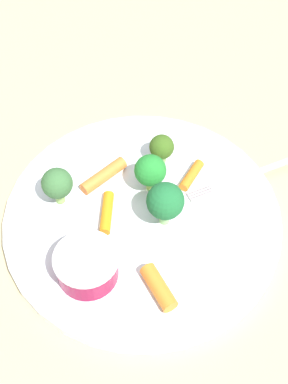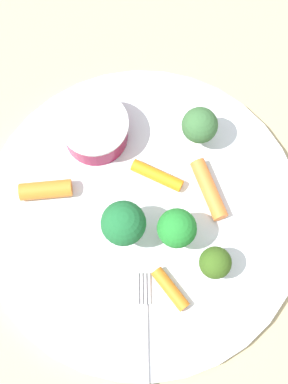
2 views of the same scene
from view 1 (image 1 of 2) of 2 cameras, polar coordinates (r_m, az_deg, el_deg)
name	(u,v)px [view 1 (image 1 of 2)]	position (r m, az deg, el deg)	size (l,w,h in m)	color
ground_plane	(142,221)	(0.60, -0.17, -3.10)	(2.40, 2.40, 0.00)	tan
plate	(142,218)	(0.59, -0.17, -2.78)	(0.30, 0.30, 0.01)	white
sauce_cup	(87,266)	(0.54, -6.03, -7.73)	(0.06, 0.06, 0.03)	maroon
broccoli_floret_0	(150,171)	(0.58, 0.67, 2.25)	(0.04, 0.04, 0.05)	#95C557
broccoli_floret_1	(57,184)	(0.58, -9.13, 0.85)	(0.03, 0.03, 0.05)	#8BB85B
broccoli_floret_2	(162,148)	(0.62, 1.87, 4.70)	(0.03, 0.03, 0.04)	#89B666
broccoli_floret_3	(165,202)	(0.55, 2.26, -1.02)	(0.04, 0.04, 0.06)	#87C272
carrot_stick_0	(107,213)	(0.58, -3.94, -2.19)	(0.01, 0.01, 0.05)	orange
carrot_stick_1	(159,287)	(0.53, 1.56, -10.02)	(0.02, 0.02, 0.05)	orange
carrot_stick_2	(191,175)	(0.61, 5.03, 1.77)	(0.01, 0.01, 0.04)	orange
carrot_stick_3	(104,176)	(0.61, -4.28, 1.74)	(0.01, 0.01, 0.06)	orange
fork	(257,173)	(0.63, 11.78, 2.02)	(0.17, 0.08, 0.00)	#BCB4B7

